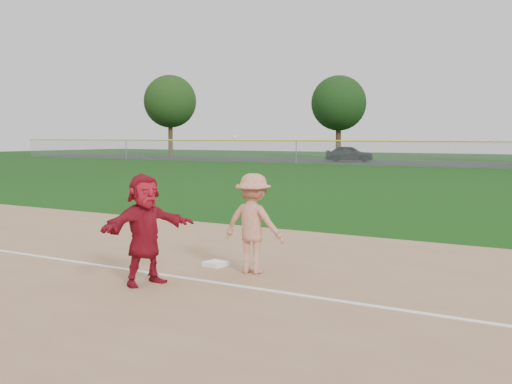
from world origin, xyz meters
The scene contains 8 objects.
ground centered at (0.00, 0.00, 0.00)m, with size 160.00×160.00×0.00m, color #0F3B0B.
foul_line centered at (0.00, -0.80, 0.03)m, with size 60.00×0.10×0.01m, color white.
first_base centered at (-0.12, 0.30, 0.06)m, with size 0.37×0.37×0.08m, color white.
base_runner centered at (-0.24, -1.48, 0.91)m, with size 1.66×0.53×1.79m, color maroon.
car_left centered at (-17.71, 46.19, 0.76)m, with size 1.78×4.42×1.51m, color black.
first_base_play centered at (0.77, 0.18, 0.89)m, with size 1.16×0.72×2.39m.
tree_0 centered at (-44.00, 52.00, 6.59)m, with size 6.40×6.40×9.81m.
tree_1 centered at (-22.00, 53.00, 5.83)m, with size 5.80×5.80×8.75m.
Camera 1 is at (6.66, -9.13, 2.40)m, focal length 45.00 mm.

